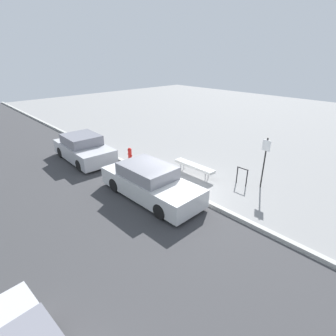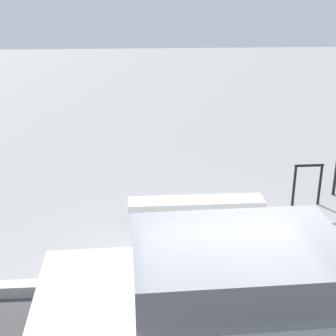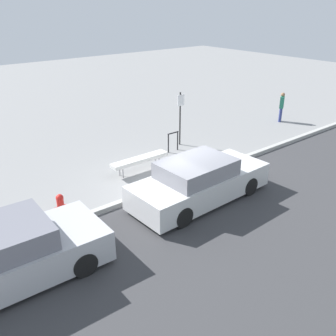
% 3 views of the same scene
% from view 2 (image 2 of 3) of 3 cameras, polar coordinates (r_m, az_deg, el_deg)
% --- Properties ---
extents(ground_plane, '(60.00, 60.00, 0.00)m').
position_cam_2_polar(ground_plane, '(6.78, 7.82, -13.66)').
color(ground_plane, gray).
extents(curb, '(60.00, 0.20, 0.13)m').
position_cam_2_polar(curb, '(6.75, 7.85, -13.21)').
color(curb, '#A8A8A3').
rests_on(curb, ground_plane).
extents(bench, '(2.30, 0.41, 0.52)m').
position_cam_2_polar(bench, '(7.96, 3.47, -4.33)').
color(bench, gray).
rests_on(bench, ground_plane).
extents(bike_rack, '(0.55, 0.06, 0.83)m').
position_cam_2_polar(bike_rack, '(9.15, 16.65, -1.46)').
color(bike_rack, black).
rests_on(bike_rack, ground_plane).
extents(parked_car_near, '(4.70, 1.88, 1.38)m').
position_cam_2_polar(parked_car_near, '(5.39, 9.96, -15.68)').
color(parked_car_near, black).
rests_on(parked_car_near, ground_plane).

